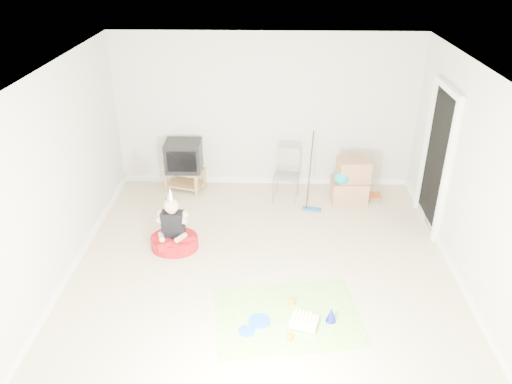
{
  "coord_description": "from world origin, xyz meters",
  "views": [
    {
      "loc": [
        0.07,
        -5.42,
        3.95
      ],
      "look_at": [
        -0.1,
        0.4,
        0.9
      ],
      "focal_mm": 35.0,
      "sensor_mm": 36.0,
      "label": 1
    }
  ],
  "objects_px": {
    "folding_chair": "(286,176)",
    "seated_woman": "(174,235)",
    "tv_stand": "(185,178)",
    "cardboard_boxes": "(350,181)",
    "birthday_cake": "(304,322)",
    "crt_tv": "(184,156)"
  },
  "relations": [
    {
      "from": "crt_tv",
      "to": "folding_chair",
      "type": "height_order",
      "value": "crt_tv"
    },
    {
      "from": "tv_stand",
      "to": "birthday_cake",
      "type": "xyz_separation_m",
      "value": [
        1.84,
        -3.28,
        -0.19
      ]
    },
    {
      "from": "cardboard_boxes",
      "to": "birthday_cake",
      "type": "relative_size",
      "value": 2.06
    },
    {
      "from": "tv_stand",
      "to": "folding_chair",
      "type": "bearing_deg",
      "value": -9.62
    },
    {
      "from": "tv_stand",
      "to": "birthday_cake",
      "type": "height_order",
      "value": "tv_stand"
    },
    {
      "from": "crt_tv",
      "to": "seated_woman",
      "type": "xyz_separation_m",
      "value": [
        0.12,
        -1.77,
        -0.43
      ]
    },
    {
      "from": "cardboard_boxes",
      "to": "birthday_cake",
      "type": "distance_m",
      "value": 3.13
    },
    {
      "from": "folding_chair",
      "to": "seated_woman",
      "type": "xyz_separation_m",
      "value": [
        -1.59,
        -1.48,
        -0.22
      ]
    },
    {
      "from": "folding_chair",
      "to": "seated_woman",
      "type": "height_order",
      "value": "seated_woman"
    },
    {
      "from": "crt_tv",
      "to": "seated_woman",
      "type": "height_order",
      "value": "seated_woman"
    },
    {
      "from": "crt_tv",
      "to": "seated_woman",
      "type": "bearing_deg",
      "value": -87.12
    },
    {
      "from": "folding_chair",
      "to": "cardboard_boxes",
      "type": "distance_m",
      "value": 1.05
    },
    {
      "from": "tv_stand",
      "to": "cardboard_boxes",
      "type": "relative_size",
      "value": 0.97
    },
    {
      "from": "tv_stand",
      "to": "seated_woman",
      "type": "height_order",
      "value": "seated_woman"
    },
    {
      "from": "tv_stand",
      "to": "folding_chair",
      "type": "height_order",
      "value": "folding_chair"
    },
    {
      "from": "tv_stand",
      "to": "folding_chair",
      "type": "distance_m",
      "value": 1.74
    },
    {
      "from": "birthday_cake",
      "to": "cardboard_boxes",
      "type": "bearing_deg",
      "value": 73.11
    },
    {
      "from": "seated_woman",
      "to": "birthday_cake",
      "type": "distance_m",
      "value": 2.3
    },
    {
      "from": "crt_tv",
      "to": "cardboard_boxes",
      "type": "distance_m",
      "value": 2.78
    },
    {
      "from": "cardboard_boxes",
      "to": "seated_woman",
      "type": "height_order",
      "value": "seated_woman"
    },
    {
      "from": "seated_woman",
      "to": "tv_stand",
      "type": "bearing_deg",
      "value": 93.75
    },
    {
      "from": "cardboard_boxes",
      "to": "seated_woman",
      "type": "relative_size",
      "value": 0.77
    }
  ]
}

